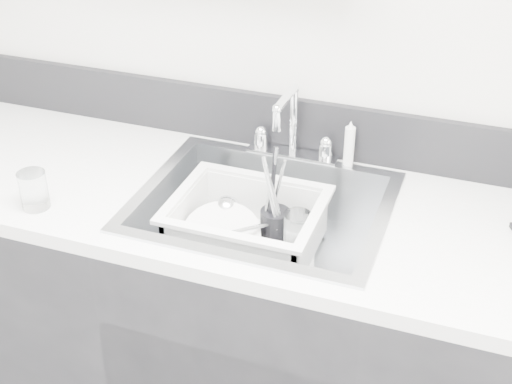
% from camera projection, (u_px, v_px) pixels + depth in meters
% --- Properties ---
extents(counter_run, '(3.20, 0.62, 0.92)m').
position_uv_depth(counter_run, '(262.00, 337.00, 2.06)').
color(counter_run, black).
rests_on(counter_run, ground).
extents(backsplash, '(3.20, 0.02, 0.16)m').
position_uv_depth(backsplash, '(298.00, 125.00, 2.01)').
color(backsplash, black).
rests_on(backsplash, counter_run).
extents(sink, '(0.64, 0.52, 0.20)m').
position_uv_depth(sink, '(262.00, 231.00, 1.86)').
color(sink, silver).
rests_on(sink, counter_run).
extents(faucet, '(0.26, 0.18, 0.23)m').
position_uv_depth(faucet, '(292.00, 140.00, 1.98)').
color(faucet, silver).
rests_on(faucet, counter_run).
extents(side_sprayer, '(0.03, 0.03, 0.14)m').
position_uv_depth(side_sprayer, '(349.00, 144.00, 1.94)').
color(side_sprayer, white).
rests_on(side_sprayer, counter_run).
extents(wash_tub, '(0.46, 0.40, 0.15)m').
position_uv_depth(wash_tub, '(247.00, 227.00, 1.88)').
color(wash_tub, white).
rests_on(wash_tub, sink).
extents(plate_stack, '(0.25, 0.25, 0.10)m').
position_uv_depth(plate_stack, '(225.00, 244.00, 1.88)').
color(plate_stack, white).
rests_on(plate_stack, wash_tub).
extents(utensil_cup, '(0.08, 0.08, 0.27)m').
position_uv_depth(utensil_cup, '(275.00, 224.00, 1.90)').
color(utensil_cup, black).
rests_on(utensil_cup, wash_tub).
extents(ladle, '(0.33, 0.26, 0.09)m').
position_uv_depth(ladle, '(245.00, 229.00, 1.90)').
color(ladle, silver).
rests_on(ladle, wash_tub).
extents(tumbler_in_tub, '(0.09, 0.09, 0.11)m').
position_uv_depth(tumbler_in_tub, '(297.00, 231.00, 1.88)').
color(tumbler_in_tub, white).
rests_on(tumbler_in_tub, wash_tub).
extents(tumbler_counter, '(0.09, 0.09, 0.10)m').
position_uv_depth(tumbler_counter, '(34.00, 190.00, 1.77)').
color(tumbler_counter, white).
rests_on(tumbler_counter, counter_run).
extents(bowl_small, '(0.13, 0.13, 0.03)m').
position_uv_depth(bowl_small, '(279.00, 264.00, 1.82)').
color(bowl_small, white).
rests_on(bowl_small, wash_tub).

